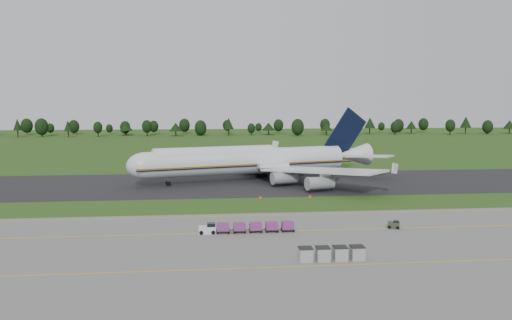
{
  "coord_description": "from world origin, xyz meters",
  "views": [
    {
      "loc": [
        -11.85,
        -102.48,
        21.51
      ],
      "look_at": [
        -1.31,
        2.0,
        9.3
      ],
      "focal_mm": 35.0,
      "sensor_mm": 36.0,
      "label": 1
    }
  ],
  "objects": [
    {
      "name": "baggage_train",
      "position": [
        -5.5,
        -22.12,
        0.93
      ],
      "size": [
        15.86,
        1.68,
        1.62
      ],
      "color": "silver",
      "rests_on": "apron"
    },
    {
      "name": "apron_markings",
      "position": [
        0.0,
        -26.98,
        0.06
      ],
      "size": [
        300.0,
        30.2,
        0.01
      ],
      "color": "#EBA50D",
      "rests_on": "apron"
    },
    {
      "name": "ground",
      "position": [
        0.0,
        0.0,
        0.0
      ],
      "size": [
        600.0,
        600.0,
        0.0
      ],
      "primitive_type": "plane",
      "color": "#274715",
      "rests_on": "ground"
    },
    {
      "name": "edge_markers",
      "position": [
        5.7,
        6.04,
        0.27
      ],
      "size": [
        11.75,
        0.3,
        0.6
      ],
      "color": "#FB5C07",
      "rests_on": "ground"
    },
    {
      "name": "utility_cart",
      "position": [
        19.95,
        -21.95,
        0.59
      ],
      "size": [
        2.26,
        1.84,
        1.08
      ],
      "color": "#2D3626",
      "rests_on": "apron"
    },
    {
      "name": "apron",
      "position": [
        0.0,
        -34.0,
        0.03
      ],
      "size": [
        300.0,
        52.0,
        0.06
      ],
      "primitive_type": "cube",
      "color": "slate",
      "rests_on": "ground"
    },
    {
      "name": "tree_line",
      "position": [
        1.85,
        220.22,
        5.96
      ],
      "size": [
        523.12,
        23.67,
        11.93
      ],
      "color": "black",
      "rests_on": "ground"
    },
    {
      "name": "taxiway",
      "position": [
        0.0,
        28.0,
        0.04
      ],
      "size": [
        300.0,
        40.0,
        0.08
      ],
      "primitive_type": "cube",
      "color": "black",
      "rests_on": "ground"
    },
    {
      "name": "aircraft",
      "position": [
        0.71,
        32.31,
        5.72
      ],
      "size": [
        71.26,
        67.16,
        20.03
      ],
      "color": "silver",
      "rests_on": "ground"
    },
    {
      "name": "uld_row",
      "position": [
        5.0,
        -37.91,
        1.0
      ],
      "size": [
        9.1,
        1.9,
        1.88
      ],
      "color": "#959595",
      "rests_on": "apron"
    }
  ]
}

